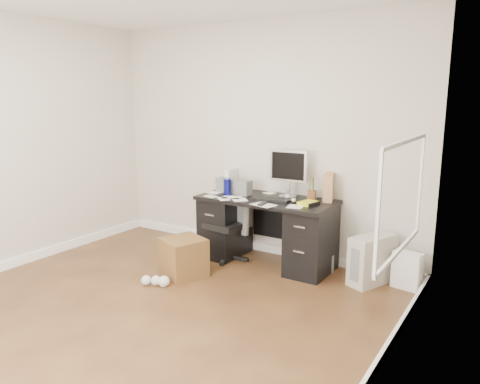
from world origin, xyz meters
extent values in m
plane|color=#422615|center=(0.00, 0.00, 0.00)|extent=(4.00, 4.00, 0.00)
cube|color=beige|center=(0.00, 2.00, 1.35)|extent=(4.00, 0.02, 2.70)
cube|color=beige|center=(2.00, 0.00, 1.35)|extent=(0.02, 4.00, 2.70)
cube|color=white|center=(0.00, 1.99, 0.05)|extent=(4.00, 0.03, 0.10)
cube|color=white|center=(1.99, 0.00, 0.05)|extent=(0.03, 4.00, 0.10)
cube|color=white|center=(-1.99, 0.00, 0.05)|extent=(0.03, 4.00, 0.10)
cube|color=black|center=(0.30, 1.65, 0.73)|extent=(1.50, 0.70, 0.04)
cube|color=black|center=(-0.25, 1.65, 0.35)|extent=(0.40, 0.60, 0.71)
cube|color=black|center=(0.85, 1.65, 0.35)|extent=(0.40, 0.60, 0.71)
cube|color=black|center=(0.30, 1.98, 0.45)|extent=(0.70, 0.03, 0.51)
cube|color=black|center=(0.40, 1.57, 0.76)|extent=(0.43, 0.18, 0.02)
sphere|color=#AAABAF|center=(0.66, 1.58, 0.78)|extent=(0.07, 0.07, 0.06)
cylinder|color=navy|center=(-0.15, 1.54, 0.85)|extent=(0.11, 0.11, 0.19)
cube|color=white|center=(-0.28, 1.82, 0.88)|extent=(0.13, 0.23, 0.26)
cube|color=#9F774D|center=(0.92, 1.90, 0.90)|extent=(0.19, 0.28, 0.30)
cube|color=yellow|center=(0.82, 1.60, 0.77)|extent=(0.19, 0.22, 0.03)
cube|color=#ACA79B|center=(1.48, 1.70, 0.25)|extent=(0.40, 0.54, 0.50)
cube|color=white|center=(1.81, 1.76, 0.18)|extent=(0.30, 0.24, 0.37)
cube|color=#4C3216|center=(-0.25, 0.87, 0.20)|extent=(0.52, 0.52, 0.40)
cube|color=slate|center=(0.88, 1.82, 0.09)|extent=(0.39, 0.35, 0.19)
camera|label=1|loc=(2.73, -2.75, 1.87)|focal=35.00mm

